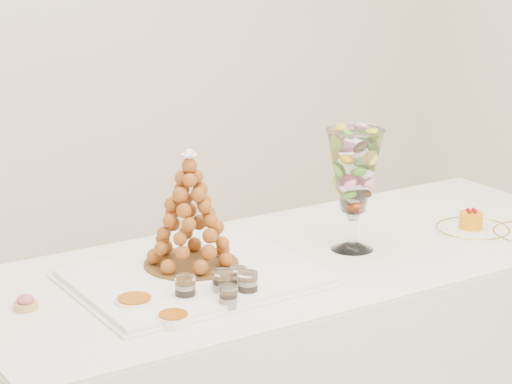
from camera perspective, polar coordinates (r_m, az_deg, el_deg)
buffet_table at (r=3.11m, az=2.58°, el=-10.28°), size 2.03×0.86×0.76m
lace_tray at (r=2.77m, az=-3.47°, el=-4.88°), size 0.65×0.49×0.02m
macaron_vase at (r=2.95m, az=5.63°, el=1.13°), size 0.17×0.17×0.37m
cake_plate at (r=3.24m, az=12.27°, el=-2.14°), size 0.24×0.24×0.01m
pink_tart at (r=2.64m, az=-13.01°, el=-6.20°), size 0.06×0.06×0.04m
verrine_a at (r=2.61m, az=-4.06°, el=-5.56°), size 0.06×0.06×0.07m
verrine_b at (r=2.64m, az=-1.91°, el=-5.30°), size 0.06×0.06×0.08m
verrine_c at (r=2.70m, az=-1.03°, el=-4.96°), size 0.06×0.06×0.06m
verrine_d at (r=2.56m, az=-1.59°, el=-6.08°), size 0.06×0.06×0.07m
verrine_e at (r=2.64m, az=-0.48°, el=-5.35°), size 0.06×0.06×0.07m
ramekin_back at (r=2.59m, az=-6.96°, el=-6.39°), size 0.10×0.10×0.03m
ramekin_front at (r=2.50m, az=-4.74°, el=-7.29°), size 0.08×0.08×0.03m
croquembouche at (r=2.78m, az=-3.78°, el=-1.00°), size 0.27×0.27×0.33m
mousse_cake at (r=3.23m, az=12.18°, el=-1.57°), size 0.07×0.07×0.07m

